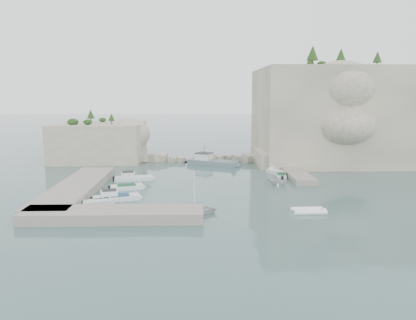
{
  "coord_description": "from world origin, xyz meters",
  "views": [
    {
      "loc": [
        -1.61,
        -51.78,
        12.51
      ],
      "look_at": [
        0.0,
        6.0,
        3.0
      ],
      "focal_mm": 35.0,
      "sensor_mm": 36.0,
      "label": 1
    }
  ],
  "objects_px": {
    "rowboat": "(195,213)",
    "motorboat_e": "(98,205)",
    "tender_east_c": "(278,174)",
    "motorboat_a": "(134,180)",
    "motorboat_d": "(116,200)",
    "work_boat": "(213,165)",
    "motorboat_c": "(127,189)",
    "inflatable_dinghy": "(308,212)",
    "tender_east_b": "(281,178)",
    "tender_east_d": "(273,169)",
    "tender_east_a": "(278,185)"
  },
  "relations": [
    {
      "from": "tender_east_c",
      "to": "motorboat_a",
      "type": "bearing_deg",
      "value": 78.26
    },
    {
      "from": "tender_east_d",
      "to": "motorboat_a",
      "type": "bearing_deg",
      "value": 92.23
    },
    {
      "from": "tender_east_b",
      "to": "motorboat_a",
      "type": "bearing_deg",
      "value": 99.65
    },
    {
      "from": "tender_east_a",
      "to": "tender_east_b",
      "type": "relative_size",
      "value": 0.74
    },
    {
      "from": "motorboat_d",
      "to": "motorboat_e",
      "type": "xyz_separation_m",
      "value": [
        -1.73,
        -1.96,
        0.0
      ]
    },
    {
      "from": "motorboat_a",
      "to": "rowboat",
      "type": "height_order",
      "value": "motorboat_a"
    },
    {
      "from": "motorboat_e",
      "to": "motorboat_a",
      "type": "relative_size",
      "value": 0.64
    },
    {
      "from": "tender_east_c",
      "to": "work_boat",
      "type": "relative_size",
      "value": 0.53
    },
    {
      "from": "motorboat_e",
      "to": "motorboat_a",
      "type": "distance_m",
      "value": 13.37
    },
    {
      "from": "motorboat_c",
      "to": "rowboat",
      "type": "relative_size",
      "value": 0.98
    },
    {
      "from": "motorboat_c",
      "to": "tender_east_a",
      "type": "relative_size",
      "value": 1.66
    },
    {
      "from": "tender_east_b",
      "to": "work_boat",
      "type": "distance_m",
      "value": 14.96
    },
    {
      "from": "motorboat_d",
      "to": "tender_east_b",
      "type": "distance_m",
      "value": 25.42
    },
    {
      "from": "motorboat_e",
      "to": "tender_east_a",
      "type": "xyz_separation_m",
      "value": [
        22.52,
        9.53,
        0.0
      ]
    },
    {
      "from": "motorboat_c",
      "to": "inflatable_dinghy",
      "type": "height_order",
      "value": "motorboat_c"
    },
    {
      "from": "motorboat_d",
      "to": "tender_east_a",
      "type": "relative_size",
      "value": 2.12
    },
    {
      "from": "rowboat",
      "to": "motorboat_e",
      "type": "bearing_deg",
      "value": 70.37
    },
    {
      "from": "motorboat_d",
      "to": "motorboat_e",
      "type": "bearing_deg",
      "value": -148.35
    },
    {
      "from": "motorboat_c",
      "to": "tender_east_b",
      "type": "bearing_deg",
      "value": 0.5
    },
    {
      "from": "inflatable_dinghy",
      "to": "tender_east_c",
      "type": "bearing_deg",
      "value": 85.31
    },
    {
      "from": "motorboat_c",
      "to": "rowboat",
      "type": "distance_m",
      "value": 14.31
    },
    {
      "from": "motorboat_e",
      "to": "tender_east_b",
      "type": "relative_size",
      "value": 1.0
    },
    {
      "from": "motorboat_d",
      "to": "tender_east_c",
      "type": "relative_size",
      "value": 1.14
    },
    {
      "from": "tender_east_b",
      "to": "tender_east_c",
      "type": "bearing_deg",
      "value": 5.28
    },
    {
      "from": "motorboat_d",
      "to": "motorboat_c",
      "type": "height_order",
      "value": "motorboat_d"
    },
    {
      "from": "motorboat_d",
      "to": "rowboat",
      "type": "xyz_separation_m",
      "value": [
        9.3,
        -5.49,
        0.0
      ]
    },
    {
      "from": "rowboat",
      "to": "tender_east_c",
      "type": "height_order",
      "value": "rowboat"
    },
    {
      "from": "tender_east_d",
      "to": "rowboat",
      "type": "bearing_deg",
      "value": 134.23
    },
    {
      "from": "rowboat",
      "to": "tender_east_b",
      "type": "height_order",
      "value": "rowboat"
    },
    {
      "from": "motorboat_a",
      "to": "tender_east_c",
      "type": "bearing_deg",
      "value": 0.38
    },
    {
      "from": "motorboat_d",
      "to": "work_boat",
      "type": "xyz_separation_m",
      "value": [
        12.5,
        23.68,
        0.0
      ]
    },
    {
      "from": "motorboat_a",
      "to": "tender_east_c",
      "type": "xyz_separation_m",
      "value": [
        21.96,
        3.67,
        0.0
      ]
    },
    {
      "from": "rowboat",
      "to": "work_boat",
      "type": "distance_m",
      "value": 29.35
    },
    {
      "from": "motorboat_e",
      "to": "tender_east_b",
      "type": "distance_m",
      "value": 27.89
    },
    {
      "from": "motorboat_d",
      "to": "tender_east_d",
      "type": "height_order",
      "value": "tender_east_d"
    },
    {
      "from": "rowboat",
      "to": "tender_east_c",
      "type": "relative_size",
      "value": 0.91
    },
    {
      "from": "tender_east_a",
      "to": "motorboat_a",
      "type": "bearing_deg",
      "value": 98.53
    },
    {
      "from": "tender_east_d",
      "to": "work_boat",
      "type": "distance_m",
      "value": 10.7
    },
    {
      "from": "inflatable_dinghy",
      "to": "tender_east_a",
      "type": "xyz_separation_m",
      "value": [
        -0.64,
        13.23,
        0.0
      ]
    },
    {
      "from": "tender_east_a",
      "to": "motorboat_e",
      "type": "bearing_deg",
      "value": 131.67
    },
    {
      "from": "motorboat_d",
      "to": "tender_east_c",
      "type": "bearing_deg",
      "value": 16.88
    },
    {
      "from": "motorboat_a",
      "to": "tender_east_a",
      "type": "xyz_separation_m",
      "value": [
        20.44,
        -3.68,
        0.0
      ]
    },
    {
      "from": "motorboat_e",
      "to": "inflatable_dinghy",
      "type": "relative_size",
      "value": 1.01
    },
    {
      "from": "motorboat_d",
      "to": "tender_east_d",
      "type": "relative_size",
      "value": 1.26
    },
    {
      "from": "work_boat",
      "to": "motorboat_c",
      "type": "bearing_deg",
      "value": -97.44
    },
    {
      "from": "tender_east_d",
      "to": "tender_east_a",
      "type": "bearing_deg",
      "value": 154.42
    },
    {
      "from": "inflatable_dinghy",
      "to": "tender_east_b",
      "type": "height_order",
      "value": "tender_east_b"
    },
    {
      "from": "tender_east_b",
      "to": "tender_east_d",
      "type": "height_order",
      "value": "tender_east_d"
    },
    {
      "from": "tender_east_b",
      "to": "tender_east_d",
      "type": "relative_size",
      "value": 0.8
    },
    {
      "from": "motorboat_e",
      "to": "rowboat",
      "type": "bearing_deg",
      "value": -41.73
    }
  ]
}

